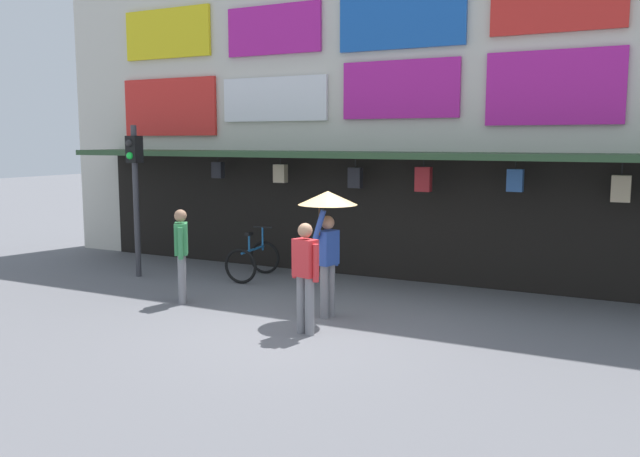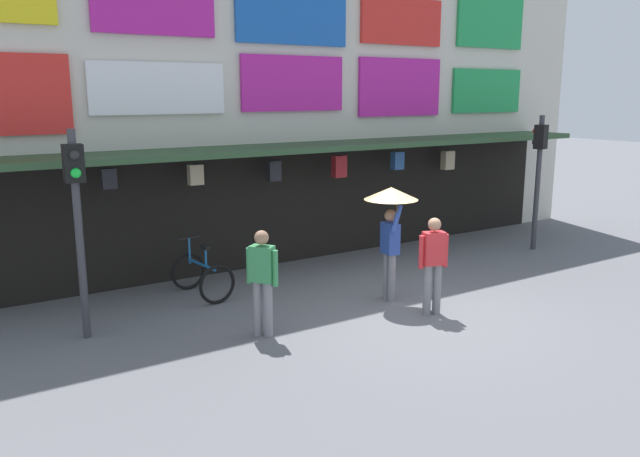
{
  "view_description": "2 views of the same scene",
  "coord_description": "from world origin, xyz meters",
  "px_view_note": "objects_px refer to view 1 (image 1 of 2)",
  "views": [
    {
      "loc": [
        4.75,
        -8.85,
        2.89
      ],
      "look_at": [
        -0.45,
        1.3,
        1.37
      ],
      "focal_mm": 37.17,
      "sensor_mm": 36.0,
      "label": 1
    },
    {
      "loc": [
        -7.07,
        -8.0,
        3.71
      ],
      "look_at": [
        -1.32,
        0.86,
        1.45
      ],
      "focal_mm": 35.73,
      "sensor_mm": 36.0,
      "label": 2
    }
  ],
  "objects_px": {
    "pedestrian_in_purple": "(305,272)",
    "bicycle_parked": "(253,260)",
    "pedestrian_in_white": "(181,251)",
    "pedestrian_with_umbrella": "(328,218)",
    "traffic_light_near": "(135,176)"
  },
  "relations": [
    {
      "from": "pedestrian_in_white",
      "to": "bicycle_parked",
      "type": "bearing_deg",
      "value": 90.57
    },
    {
      "from": "traffic_light_near",
      "to": "pedestrian_in_purple",
      "type": "relative_size",
      "value": 1.9
    },
    {
      "from": "bicycle_parked",
      "to": "pedestrian_in_purple",
      "type": "relative_size",
      "value": 0.73
    },
    {
      "from": "traffic_light_near",
      "to": "bicycle_parked",
      "type": "distance_m",
      "value": 3.04
    },
    {
      "from": "traffic_light_near",
      "to": "pedestrian_in_purple",
      "type": "distance_m",
      "value": 5.73
    },
    {
      "from": "bicycle_parked",
      "to": "pedestrian_with_umbrella",
      "type": "xyz_separation_m",
      "value": [
        2.77,
        -2.05,
        1.25
      ]
    },
    {
      "from": "traffic_light_near",
      "to": "pedestrian_in_white",
      "type": "relative_size",
      "value": 1.9
    },
    {
      "from": "pedestrian_in_purple",
      "to": "pedestrian_in_white",
      "type": "xyz_separation_m",
      "value": [
        -2.87,
        0.69,
        0.0
      ]
    },
    {
      "from": "pedestrian_in_purple",
      "to": "bicycle_parked",
      "type": "bearing_deg",
      "value": 133.54
    },
    {
      "from": "pedestrian_in_purple",
      "to": "traffic_light_near",
      "type": "bearing_deg",
      "value": 157.94
    },
    {
      "from": "traffic_light_near",
      "to": "pedestrian_in_purple",
      "type": "bearing_deg",
      "value": -22.06
    },
    {
      "from": "pedestrian_in_purple",
      "to": "pedestrian_with_umbrella",
      "type": "xyz_separation_m",
      "value": [
        -0.12,
        1.0,
        0.69
      ]
    },
    {
      "from": "bicycle_parked",
      "to": "pedestrian_with_umbrella",
      "type": "distance_m",
      "value": 3.67
    },
    {
      "from": "pedestrian_in_white",
      "to": "pedestrian_with_umbrella",
      "type": "height_order",
      "value": "pedestrian_with_umbrella"
    },
    {
      "from": "pedestrian_in_white",
      "to": "pedestrian_with_umbrella",
      "type": "relative_size",
      "value": 0.81
    }
  ]
}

